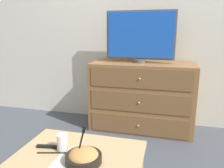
% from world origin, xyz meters
% --- Properties ---
extents(ground_plane, '(12.00, 12.00, 0.00)m').
position_xyz_m(ground_plane, '(0.00, 0.00, 0.00)').
color(ground_plane, '#474C56').
extents(wall_back, '(12.00, 0.05, 2.60)m').
position_xyz_m(wall_back, '(0.00, 0.03, 1.30)').
color(wall_back, silver).
rests_on(wall_back, ground_plane).
extents(dresser, '(1.17, 0.47, 0.80)m').
position_xyz_m(dresser, '(0.10, -0.26, 0.40)').
color(dresser, olive).
rests_on(dresser, ground_plane).
extents(tv, '(0.77, 0.13, 0.58)m').
position_xyz_m(tv, '(0.06, -0.22, 1.09)').
color(tv, '#515156').
rests_on(tv, dresser).
extents(coffee_table, '(0.77, 0.57, 0.42)m').
position_xyz_m(coffee_table, '(-0.12, -1.63, 0.35)').
color(coffee_table, tan).
rests_on(coffee_table, ground_plane).
extents(takeout_bowl, '(0.21, 0.21, 0.20)m').
position_xyz_m(takeout_bowl, '(-0.06, -1.68, 0.45)').
color(takeout_bowl, black).
rests_on(takeout_bowl, coffee_table).
extents(drink_cup, '(0.07, 0.07, 0.11)m').
position_xyz_m(drink_cup, '(-0.23, -1.60, 0.47)').
color(drink_cup, '#9E6638').
rests_on(drink_cup, coffee_table).
extents(napkin, '(0.18, 0.18, 0.00)m').
position_xyz_m(napkin, '(-0.13, -1.74, 0.42)').
color(napkin, silver).
rests_on(napkin, coffee_table).
extents(knife, '(0.18, 0.05, 0.01)m').
position_xyz_m(knife, '(-0.28, -1.65, 0.42)').
color(knife, black).
rests_on(knife, coffee_table).
extents(remote_control, '(0.17, 0.04, 0.02)m').
position_xyz_m(remote_control, '(-0.33, -1.59, 0.43)').
color(remote_control, black).
rests_on(remote_control, coffee_table).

